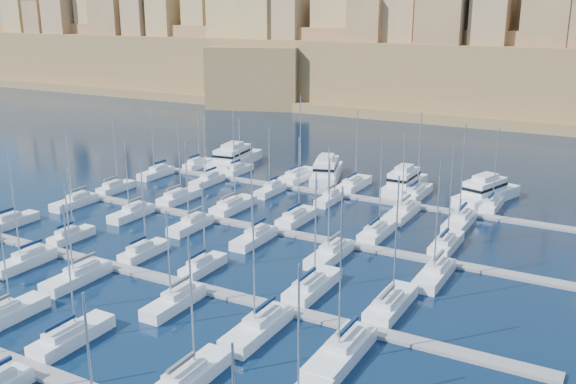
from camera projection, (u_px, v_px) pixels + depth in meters
The scene contains 48 objects.
ground at pixel (244, 254), 87.35m from camera, with size 600.00×600.00×0.00m, color black.
pontoon_near at pixel (43, 373), 58.72m from camera, with size 84.00×2.00×0.40m, color slate.
pontoon_mid_near at pixel (190, 285), 77.21m from camera, with size 84.00×2.00×0.40m, color slate.
pontoon_mid_far at pixel (280, 231), 95.70m from camera, with size 84.00×2.00×0.40m, color slate.
pontoon_far at pixel (341, 195), 114.20m from camera, with size 84.00×2.00×0.40m, color slate.
sailboat_2 at pixel (6, 314), 68.73m from camera, with size 2.78×9.28×14.37m.
sailboat_3 at pixel (72, 336), 64.20m from camera, with size 2.78×9.28×14.74m.
sailboat_4 at pixel (191, 376), 57.28m from camera, with size 2.77×9.25×14.33m.
sailboat_12 at pixel (13, 221), 98.72m from camera, with size 2.43×8.11×13.24m.
sailboat_13 at pixel (71, 236), 92.40m from camera, with size 2.20×7.32×10.96m.
sailboat_14 at pixel (144, 251), 86.48m from camera, with size 2.40×7.99×13.61m.
sailboat_15 at pixel (203, 266), 81.72m from camera, with size 2.29×7.65×12.07m.
sailboat_16 at pixel (312, 286), 75.72m from camera, with size 3.02×10.08×14.67m.
sailboat_17 at pixel (391, 304), 71.14m from camera, with size 3.00×10.01×15.61m.
sailboat_19 at pixel (25, 261), 83.13m from camera, with size 2.63×8.75×14.66m.
sailboat_20 at pixel (77, 277), 78.34m from camera, with size 2.81×9.36×13.05m.
sailboat_21 at pixel (174, 302), 71.77m from camera, with size 2.62×8.72×11.87m.
sailboat_22 at pixel (258, 328), 65.87m from camera, with size 3.04×10.14×15.33m.
sailboat_23 at pixel (341, 352), 61.16m from camera, with size 3.24×10.79×17.68m.
sailboat_24 at pixel (116, 188), 116.95m from camera, with size 2.38×7.94×12.94m.
sailboat_25 at pixel (179, 197), 110.99m from camera, with size 2.78×9.27×14.04m.
sailboat_26 at pixel (233, 206), 106.18m from camera, with size 3.00×10.02×16.95m.
sailboat_27 at pixel (297, 218), 100.28m from camera, with size 2.82×9.41×13.76m.
sailboat_28 at pixel (377, 231), 94.07m from camera, with size 2.83×9.42×14.99m.
sailboat_29 at pixel (446, 244), 89.22m from camera, with size 2.76×9.20×15.08m.
sailboat_30 at pixel (75, 202), 108.31m from camera, with size 2.61×8.70×13.25m.
sailboat_31 at pixel (132, 213), 102.51m from camera, with size 2.57×8.56×12.91m.
sailboat_32 at pixel (191, 225), 97.00m from camera, with size 2.59×8.62×13.93m.
sailboat_33 at pixel (254, 238), 91.57m from camera, with size 2.68×8.93×15.13m.
sailboat_34 at pixel (330, 254), 85.55m from camera, with size 2.95×9.84×14.26m.
sailboat_35 at pixel (435, 274), 79.07m from camera, with size 2.86×9.55×15.41m.
sailboat_36 at pixel (198, 164), 134.39m from camera, with size 2.36×7.88×11.93m.
sailboat_37 at pixel (238, 170), 129.69m from camera, with size 2.37×7.90×11.37m.
sailboat_38 at pixel (299, 176), 124.85m from camera, with size 3.26×10.85×16.64m.
sailboat_39 at pixel (354, 184), 119.07m from camera, with size 3.06×10.20×14.97m.
sailboat_40 at pixel (416, 193), 113.56m from camera, with size 3.07×10.23×15.35m.
sailboat_41 at pixel (491, 205), 106.63m from camera, with size 2.52×8.39×13.98m.
sailboat_42 at pixel (156, 173), 127.19m from camera, with size 2.60×8.66×14.36m.
sailboat_43 at pixel (208, 181), 121.54m from camera, with size 2.53×8.44×14.17m.
sailboat_44 at pixel (271, 190), 115.40m from camera, with size 2.36×7.85×12.54m.
sailboat_45 at pixel (329, 199), 110.16m from camera, with size 2.26×7.53×10.18m.
sailboat_46 at pixel (403, 212), 102.85m from camera, with size 2.98×9.93×14.06m.
sailboat_47 at pixel (460, 221), 98.43m from camera, with size 3.07×10.24×16.25m.
motor_yacht_a at pixel (234, 158), 135.67m from camera, with size 7.39×17.92×5.25m.
motor_yacht_b at pixel (327, 171), 124.67m from camera, with size 9.37×16.29×5.25m.
motor_yacht_c at pixel (404, 182), 116.59m from camera, with size 4.33×14.10×5.25m.
motor_yacht_d at pixel (486, 192), 110.37m from camera, with size 9.01×15.88×5.25m.
fortified_city at pixel (494, 62), 213.85m from camera, with size 460.00×108.95×59.52m.
Camera 1 is at (44.73, -68.42, 32.53)m, focal length 40.00 mm.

